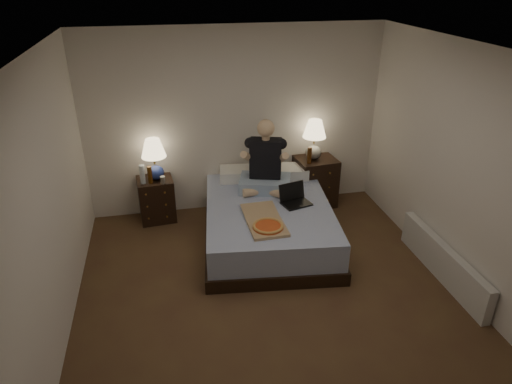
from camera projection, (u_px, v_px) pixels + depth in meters
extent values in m
cube|color=brown|center=(274.00, 303.00, 4.71)|extent=(4.00, 4.50, 0.00)
cube|color=white|center=(279.00, 55.00, 3.60)|extent=(4.00, 4.50, 0.00)
cube|color=silver|center=(235.00, 122.00, 6.13)|extent=(4.00, 0.00, 2.50)
cube|color=silver|center=(43.00, 218.00, 3.79)|extent=(0.00, 4.50, 2.50)
cube|color=silver|center=(472.00, 177.00, 4.52)|extent=(0.00, 4.50, 2.50)
cube|color=#5469A8|center=(268.00, 222.00, 5.71)|extent=(1.73, 2.17, 0.50)
cube|color=black|center=(157.00, 199.00, 6.17)|extent=(0.49, 0.45, 0.59)
cube|color=black|center=(315.00, 181.00, 6.55)|extent=(0.59, 0.54, 0.71)
cylinder|color=white|center=(142.00, 174.00, 5.87)|extent=(0.07, 0.07, 0.25)
cylinder|color=beige|center=(163.00, 180.00, 5.90)|extent=(0.07, 0.07, 0.10)
cylinder|color=#572F0C|center=(150.00, 175.00, 5.88)|extent=(0.06, 0.06, 0.23)
cylinder|color=#4F280B|center=(309.00, 155.00, 6.19)|extent=(0.06, 0.06, 0.23)
cube|color=silver|center=(443.00, 262.00, 5.02)|extent=(0.10, 1.60, 0.40)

